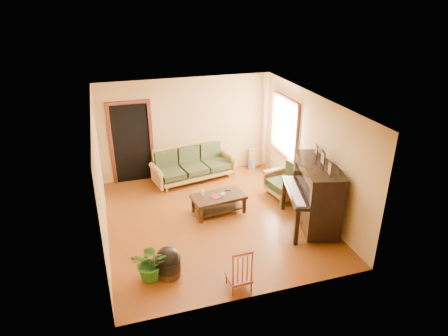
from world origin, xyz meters
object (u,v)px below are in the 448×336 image
object	(u,v)px
ceramic_crock	(252,164)
potted_plant	(151,263)
footstool	(168,265)
coffee_table	(218,204)
piano	(316,196)
sofa	(193,164)
armchair	(285,180)
red_chair	(239,268)

from	to	relation	value
ceramic_crock	potted_plant	xyz separation A→B (m)	(-3.32, -3.86, 0.20)
potted_plant	footstool	bearing A→B (deg)	0.60
coffee_table	piano	bearing A→B (deg)	-32.03
sofa	coffee_table	bearing A→B (deg)	-96.43
armchair	red_chair	bearing A→B (deg)	-138.46
footstool	ceramic_crock	world-z (taller)	footstool
footstool	ceramic_crock	bearing A→B (deg)	51.83
coffee_table	sofa	bearing A→B (deg)	94.91
red_chair	sofa	bearing A→B (deg)	85.23
sofa	footstool	bearing A→B (deg)	-121.27
armchair	sofa	bearing A→B (deg)	130.40
ceramic_crock	sofa	bearing A→B (deg)	-171.36
coffee_table	ceramic_crock	world-z (taller)	coffee_table
piano	red_chair	distance (m)	2.57
coffee_table	ceramic_crock	size ratio (longest dim) A/B	4.23
footstool	ceramic_crock	size ratio (longest dim) A/B	1.63
red_chair	ceramic_crock	bearing A→B (deg)	64.85
sofa	coffee_table	world-z (taller)	sofa
potted_plant	ceramic_crock	bearing A→B (deg)	49.25
potted_plant	coffee_table	bearing A→B (deg)	46.20
coffee_table	potted_plant	distance (m)	2.53
red_chair	coffee_table	bearing A→B (deg)	79.58
piano	potted_plant	bearing A→B (deg)	-153.88
sofa	armchair	distance (m)	2.41
piano	footstool	xyz separation A→B (m)	(-3.23, -0.71, -0.50)
ceramic_crock	potted_plant	distance (m)	5.09
red_chair	ceramic_crock	xyz separation A→B (m)	(1.95, 4.51, -0.27)
footstool	red_chair	world-z (taller)	red_chair
potted_plant	red_chair	bearing A→B (deg)	-25.41
piano	red_chair	size ratio (longest dim) A/B	1.99
armchair	ceramic_crock	distance (m)	1.80
red_chair	ceramic_crock	world-z (taller)	red_chair
red_chair	potted_plant	bearing A→B (deg)	152.88
piano	footstool	world-z (taller)	piano
footstool	red_chair	xyz separation A→B (m)	(1.07, -0.65, 0.19)
sofa	armchair	world-z (taller)	sofa
armchair	potted_plant	size ratio (longest dim) A/B	1.27
coffee_table	potted_plant	world-z (taller)	potted_plant
sofa	potted_plant	xyz separation A→B (m)	(-1.59, -3.59, -0.11)
armchair	footstool	size ratio (longest dim) A/B	1.94
coffee_table	red_chair	size ratio (longest dim) A/B	1.44
piano	potted_plant	distance (m)	3.61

